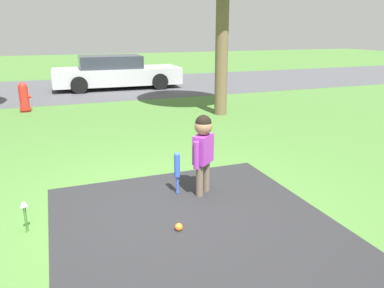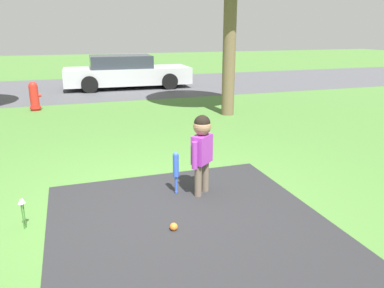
{
  "view_description": "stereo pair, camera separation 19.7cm",
  "coord_description": "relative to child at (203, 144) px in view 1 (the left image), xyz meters",
  "views": [
    {
      "loc": [
        -1.1,
        -3.97,
        2.05
      ],
      "look_at": [
        0.61,
        0.57,
        0.56
      ],
      "focal_mm": 35.0,
      "sensor_mm": 36.0,
      "label": 1
    },
    {
      "loc": [
        -0.92,
        -4.04,
        2.05
      ],
      "look_at": [
        0.61,
        0.57,
        0.56
      ],
      "focal_mm": 35.0,
      "sensor_mm": 36.0,
      "label": 2
    }
  ],
  "objects": [
    {
      "name": "sports_ball",
      "position": [
        -0.6,
        -0.79,
        -0.64
      ],
      "size": [
        0.08,
        0.08,
        0.08
      ],
      "color": "orange",
      "rests_on": "ground"
    },
    {
      "name": "baseball_bat",
      "position": [
        -0.31,
        0.11,
        -0.31
      ],
      "size": [
        0.08,
        0.08,
        0.57
      ],
      "color": "blue",
      "rests_on": "ground"
    },
    {
      "name": "child",
      "position": [
        0.0,
        0.0,
        0.0
      ],
      "size": [
        0.34,
        0.3,
        1.05
      ],
      "rotation": [
        0.0,
        0.0,
        0.7
      ],
      "color": "#6B5B4C",
      "rests_on": "ground"
    },
    {
      "name": "parked_car",
      "position": [
        0.51,
        9.56,
        -0.13
      ],
      "size": [
        4.49,
        1.95,
        1.16
      ],
      "rotation": [
        0.0,
        0.0,
        -0.03
      ],
      "color": "#B7B7BC",
      "rests_on": "ground"
    },
    {
      "name": "street_strip",
      "position": [
        -0.61,
        9.91,
        -0.68
      ],
      "size": [
        40.0,
        6.0,
        0.01
      ],
      "color": "#4C4C51",
      "rests_on": "ground"
    },
    {
      "name": "ground_plane",
      "position": [
        -0.61,
        -0.17,
        -0.68
      ],
      "size": [
        60.0,
        60.0,
        0.0
      ],
      "primitive_type": "plane",
      "color": "#477533"
    },
    {
      "name": "fire_hydrant",
      "position": [
        -2.4,
        6.3,
        -0.31
      ],
      "size": [
        0.32,
        0.28,
        0.76
      ],
      "color": "red",
      "rests_on": "ground"
    }
  ]
}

